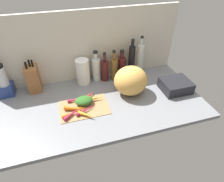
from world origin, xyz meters
TOP-DOWN VIEW (x-y plane):
  - ground_plane at (0.00, 0.00)cm, footprint 170.00×80.00cm
  - wall_back at (0.00, 38.50)cm, footprint 170.00×3.00cm
  - cutting_board at (-8.85, -3.85)cm, footprint 36.81×24.70cm
  - carrot_0 at (-16.91, -5.30)cm, footprint 13.77×8.48cm
  - carrot_1 at (-8.15, -8.70)cm, footprint 16.30×9.05cm
  - carrot_2 at (-12.73, -5.88)cm, footprint 10.83×4.97cm
  - carrot_3 at (-8.54, -14.48)cm, footprint 12.53×11.04cm
  - carrot_4 at (-18.15, -8.95)cm, footprint 16.18×6.68cm
  - carrot_5 at (-14.48, 5.20)cm, footprint 11.70×2.84cm
  - carrot_6 at (-2.63, 6.96)cm, footprint 11.96×9.92cm
  - carrot_7 at (-0.31, 1.75)cm, footprint 15.59×4.00cm
  - carrot_8 at (-18.02, -9.57)cm, footprint 14.74×11.61cm
  - carrot_greens_pile at (-8.10, 0.18)cm, footprint 13.49×10.38cm
  - winter_squash at (31.15, 4.10)cm, footprint 26.99×24.68cm
  - knife_block at (-43.99, 31.03)cm, footprint 9.74×14.23cm
  - blender_appliance at (-66.39, 30.27)cm, footprint 11.41×11.41cm
  - paper_towel_roll at (-3.23, 29.50)cm, footprint 11.42×11.42cm
  - bottle_0 at (8.98, 30.93)cm, footprint 7.36×7.36cm
  - bottle_1 at (16.19, 28.57)cm, footprint 6.63×6.63cm
  - bottle_2 at (24.33, 27.37)cm, footprint 6.16×6.16cm
  - bottle_3 at (32.58, 30.37)cm, footprint 7.04×7.04cm
  - bottle_4 at (41.77, 30.03)cm, footprint 5.71×5.71cm
  - bottle_5 at (49.58, 29.12)cm, footprint 5.86×5.86cm
  - dish_rack at (69.15, -3.29)cm, footprint 23.55×20.31cm

SIDE VIEW (x-z plane):
  - ground_plane at x=0.00cm, z-range -3.00..0.00cm
  - cutting_board at x=-8.85cm, z-range 0.00..0.80cm
  - carrot_4 at x=-18.15cm, z-range 0.80..2.90cm
  - carrot_5 at x=-14.48cm, z-range 0.80..3.15cm
  - carrot_1 at x=-8.15cm, z-range 0.80..3.20cm
  - carrot_8 at x=-18.02cm, z-range 0.80..3.36cm
  - carrot_2 at x=-12.73cm, z-range 0.80..3.50cm
  - carrot_3 at x=-8.54cm, z-range 0.80..3.62cm
  - carrot_6 at x=-2.63cm, z-range 0.80..3.84cm
  - carrot_7 at x=-0.31cm, z-range 0.80..4.18cm
  - carrot_0 at x=-16.91cm, z-range 0.80..4.22cm
  - carrot_greens_pile at x=-8.10cm, z-range 0.80..6.51cm
  - dish_rack at x=69.15cm, z-range 0.00..9.06cm
  - bottle_1 at x=16.19cm, z-range -3.34..23.62cm
  - bottle_3 at x=32.58cm, z-range -2.51..23.76cm
  - knife_block at x=-43.99cm, z-range -2.58..24.91cm
  - bottle_2 at x=24.33cm, z-range -2.96..25.42cm
  - paper_towel_roll at x=-3.23cm, z-range 0.00..22.62cm
  - bottle_0 at x=8.98cm, z-range -2.71..25.65cm
  - blender_appliance at x=-66.39cm, z-range -1.87..25.44cm
  - winter_squash at x=31.15cm, z-range 0.00..23.78cm
  - bottle_4 at x=41.77cm, z-range -2.47..32.66cm
  - bottle_5 at x=49.58cm, z-range -3.30..34.05cm
  - wall_back at x=0.00cm, z-range 0.00..60.00cm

